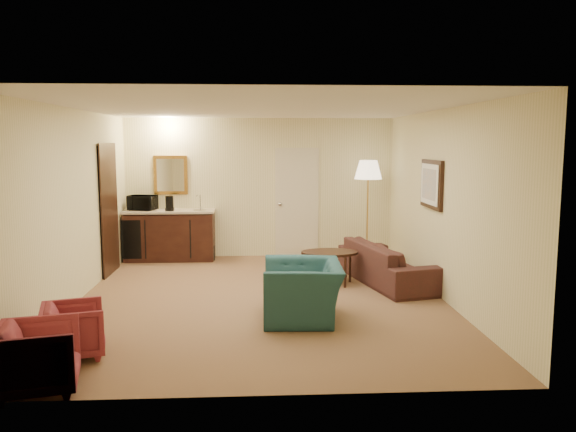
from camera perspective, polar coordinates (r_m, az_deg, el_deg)
The scene contains 12 objects.
ground at distance 7.85m, azimuth -2.73°, elevation -8.41°, with size 6.00×6.00×0.00m, color brown.
room_walls at distance 8.33m, azimuth -3.51°, elevation 4.50°, with size 5.02×6.01×2.61m.
wetbar_cabinet at distance 10.53m, azimuth -11.88°, elevation -1.91°, with size 1.64×0.58×0.92m, color #341910.
sofa at distance 8.77m, azimuth 10.14°, elevation -4.05°, with size 2.10×0.61×0.82m, color black.
teal_armchair at distance 6.88m, azimuth 1.50°, elevation -6.65°, with size 1.07×0.69×0.93m, color #1F4D4E.
rose_chair_near at distance 6.13m, azimuth -20.97°, elevation -10.53°, with size 0.58×0.55×0.60m, color maroon.
rose_chair_far at distance 5.42m, azimuth -24.04°, elevation -12.69°, with size 0.65×0.61×0.67m, color maroon.
coffee_table at distance 8.64m, azimuth 4.23°, elevation -5.22°, with size 0.87×0.59×0.50m, color black.
floor_lamp at distance 10.22m, azimuth 8.08°, elevation 0.51°, with size 0.49×0.49×1.84m, color gold.
waste_bin at distance 10.43m, azimuth -8.03°, elevation -3.74°, with size 0.21×0.21×0.26m, color black.
microwave at distance 10.61m, azimuth -14.58°, elevation 1.48°, with size 0.48×0.27×0.33m, color black.
coffee_maker at distance 10.37m, azimuth -11.94°, elevation 1.26°, with size 0.14×0.14×0.27m, color black.
Camera 1 is at (-0.04, -7.55, 2.14)m, focal length 35.00 mm.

